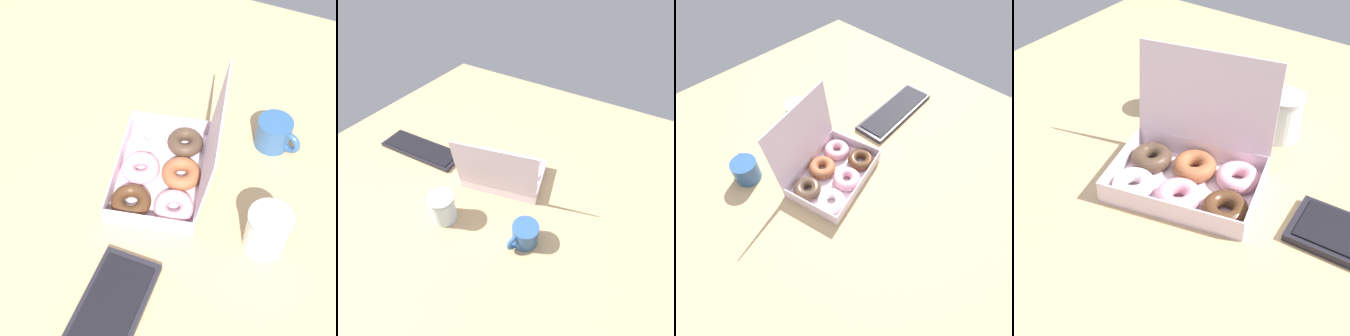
{
  "view_description": "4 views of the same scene",
  "coord_description": "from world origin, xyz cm",
  "views": [
    {
      "loc": [
        62.54,
        30.27,
        97.63
      ],
      "look_at": [
        -2.68,
        0.42,
        5.22
      ],
      "focal_mm": 50.0,
      "sensor_mm": 36.0,
      "label": 1
    },
    {
      "loc": [
        -46.43,
        66.59,
        84.93
      ],
      "look_at": [
        -2.49,
        -4.28,
        3.6
      ],
      "focal_mm": 28.0,
      "sensor_mm": 36.0,
      "label": 2
    },
    {
      "loc": [
        -41.57,
        -44.6,
        80.98
      ],
      "look_at": [
        -0.82,
        -4.55,
        5.55
      ],
      "focal_mm": 28.0,
      "sensor_mm": 36.0,
      "label": 3
    },
    {
      "loc": [
        41.22,
        -66.35,
        72.5
      ],
      "look_at": [
        -6.0,
        0.17,
        3.06
      ],
      "focal_mm": 50.0,
      "sensor_mm": 36.0,
      "label": 4
    }
  ],
  "objects": [
    {
      "name": "donut_box",
      "position": [
        -3.54,
        -0.65,
        3.44
      ],
      "size": [
        38.13,
        32.79,
        27.44
      ],
      "color": "white",
      "rests_on": "ground_plane"
    },
    {
      "name": "ground_plane",
      "position": [
        0.0,
        0.0,
        -1.0
      ],
      "size": [
        180.0,
        180.0,
        2.0
      ],
      "primitive_type": "cube",
      "color": "tan"
    },
    {
      "name": "coffee_mug",
      "position": [
        -25.87,
        21.29,
        4.4
      ],
      "size": [
        9.38,
        12.81,
        8.58
      ],
      "color": "#2F588D",
      "rests_on": "ground_plane"
    },
    {
      "name": "glass_jar",
      "position": [
        5.07,
        28.35,
        6.13
      ],
      "size": [
        10.03,
        10.03,
        12.16
      ],
      "color": "silver",
      "rests_on": "ground_plane"
    }
  ]
}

